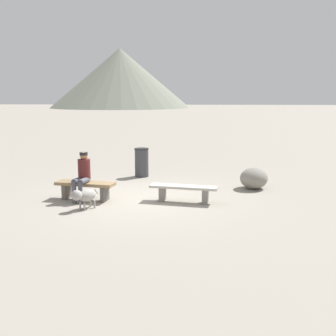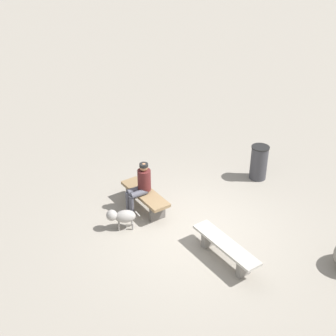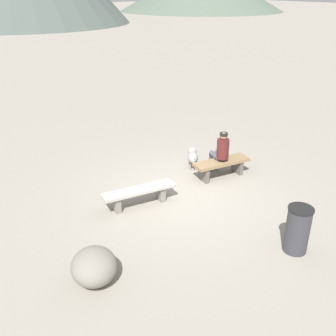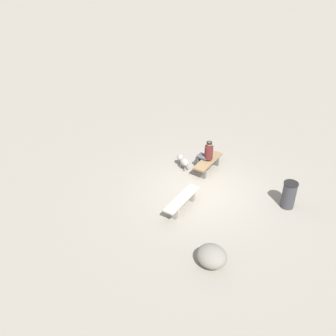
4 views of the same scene
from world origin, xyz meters
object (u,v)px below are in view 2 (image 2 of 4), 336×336
(bench_right, at_px, (145,197))
(dog, at_px, (122,216))
(trash_bin, at_px, (259,162))
(seated_person, at_px, (141,184))
(bench_left, at_px, (226,248))

(bench_right, relative_size, dog, 2.44)
(dog, bearing_deg, trash_bin, -155.02)
(bench_right, distance_m, seated_person, 0.39)
(bench_right, relative_size, seated_person, 1.27)
(bench_left, height_order, dog, dog)
(seated_person, height_order, trash_bin, seated_person)
(bench_left, distance_m, dog, 2.49)
(dog, xyz_separation_m, trash_bin, (-0.80, -4.08, 0.14))
(bench_left, relative_size, bench_right, 1.11)
(bench_right, bearing_deg, dog, 113.52)
(seated_person, bearing_deg, bench_right, -98.77)
(seated_person, relative_size, trash_bin, 1.32)
(seated_person, bearing_deg, bench_left, -167.64)
(bench_left, bearing_deg, bench_right, 8.44)
(bench_right, height_order, seated_person, seated_person)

